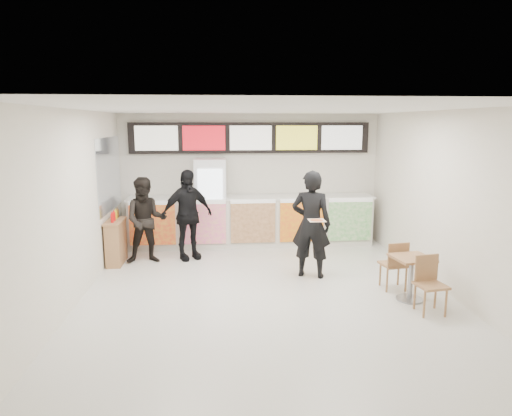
{
  "coord_description": "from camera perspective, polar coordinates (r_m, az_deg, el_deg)",
  "views": [
    {
      "loc": [
        -0.79,
        -7.12,
        2.79
      ],
      "look_at": [
        -0.07,
        1.2,
        1.23
      ],
      "focal_mm": 32.0,
      "sensor_mm": 36.0,
      "label": 1
    }
  ],
  "objects": [
    {
      "name": "floor",
      "position": [
        7.68,
        1.29,
        -10.69
      ],
      "size": [
        7.0,
        7.0,
        0.0
      ],
      "primitive_type": "plane",
      "color": "beige",
      "rests_on": "ground"
    },
    {
      "name": "wall_left",
      "position": [
        7.56,
        -21.88,
        0.01
      ],
      "size": [
        0.0,
        7.0,
        7.0
      ],
      "primitive_type": "plane",
      "rotation": [
        1.57,
        0.0,
        1.57
      ],
      "color": "silver",
      "rests_on": "floor"
    },
    {
      "name": "service_counter",
      "position": [
        10.48,
        -0.53,
        -1.61
      ],
      "size": [
        5.56,
        0.77,
        1.14
      ],
      "color": "silver",
      "rests_on": "floor"
    },
    {
      "name": "menu_board",
      "position": [
        10.56,
        -0.69,
        8.76
      ],
      "size": [
        5.5,
        0.14,
        0.7
      ],
      "color": "black",
      "rests_on": "wall_back"
    },
    {
      "name": "drinks_fridge",
      "position": [
        10.38,
        -5.7,
        0.63
      ],
      "size": [
        0.7,
        0.67,
        2.0
      ],
      "color": "white",
      "rests_on": "floor"
    },
    {
      "name": "wall_back",
      "position": [
        10.72,
        -0.71,
        3.7
      ],
      "size": [
        6.0,
        0.0,
        6.0
      ],
      "primitive_type": "plane",
      "rotation": [
        1.57,
        0.0,
        0.0
      ],
      "color": "silver",
      "rests_on": "floor"
    },
    {
      "name": "wall_right",
      "position": [
        8.16,
        22.76,
        0.68
      ],
      "size": [
        0.0,
        7.0,
        7.0
      ],
      "primitive_type": "plane",
      "rotation": [
        1.57,
        0.0,
        -1.57
      ],
      "color": "silver",
      "rests_on": "floor"
    },
    {
      "name": "cafe_table",
      "position": [
        7.68,
        18.84,
        -7.36
      ],
      "size": [
        0.65,
        1.5,
        0.85
      ],
      "rotation": [
        0.0,
        0.0,
        0.15
      ],
      "color": "#A77B4C",
      "rests_on": "floor"
    },
    {
      "name": "ceiling",
      "position": [
        7.16,
        1.39,
        12.28
      ],
      "size": [
        7.0,
        7.0,
        0.0
      ],
      "primitive_type": "plane",
      "rotation": [
        3.14,
        0.0,
        0.0
      ],
      "color": "white",
      "rests_on": "wall_back"
    },
    {
      "name": "pizza_slice",
      "position": [
        7.85,
        7.6,
        -1.49
      ],
      "size": [
        0.36,
        0.36,
        0.02
      ],
      "color": "beige",
      "rests_on": "customer_main"
    },
    {
      "name": "customer_left",
      "position": [
        9.38,
        -13.57,
        -1.52
      ],
      "size": [
        0.91,
        0.74,
        1.74
      ],
      "primitive_type": "imported",
      "rotation": [
        0.0,
        0.0,
        0.11
      ],
      "color": "black",
      "rests_on": "floor"
    },
    {
      "name": "customer_main",
      "position": [
        8.32,
        6.9,
        -2.03
      ],
      "size": [
        0.84,
        0.69,
        1.96
      ],
      "primitive_type": "imported",
      "rotation": [
        0.0,
        0.0,
        2.78
      ],
      "color": "black",
      "rests_on": "floor"
    },
    {
      "name": "mirror_panel",
      "position": [
        9.87,
        -17.86,
        4.05
      ],
      "size": [
        0.01,
        2.0,
        1.5
      ],
      "primitive_type": "cube",
      "color": "#B2B7BF",
      "rests_on": "wall_left"
    },
    {
      "name": "condiment_ledge",
      "position": [
        9.57,
        -17.1,
        -4.01
      ],
      "size": [
        0.32,
        0.79,
        1.05
      ],
      "color": "#A77B4C",
      "rests_on": "floor"
    },
    {
      "name": "customer_mid",
      "position": [
        9.45,
        -8.61,
        -0.84
      ],
      "size": [
        1.18,
        0.89,
        1.87
      ],
      "primitive_type": "imported",
      "rotation": [
        0.0,
        0.0,
        0.46
      ],
      "color": "black",
      "rests_on": "floor"
    }
  ]
}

